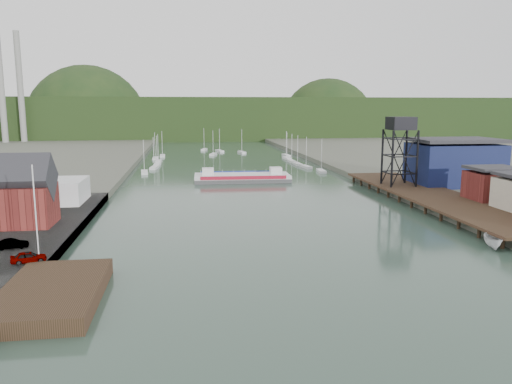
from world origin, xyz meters
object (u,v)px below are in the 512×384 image
object	(u,v)px
chain_ferry	(242,177)
harbor_building	(14,198)
motorboat	(493,242)
car_west_a	(29,257)
lift_tower	(401,128)

from	to	relation	value
chain_ferry	harbor_building	bearing A→B (deg)	-126.64
harbor_building	motorboat	distance (m)	73.84
harbor_building	car_west_a	xyz separation A→B (m)	(8.00, -20.70, -3.79)
lift_tower	chain_ferry	xyz separation A→B (m)	(-34.30, 25.72, -14.56)
chain_ferry	motorboat	world-z (taller)	chain_ferry
chain_ferry	motorboat	xyz separation A→B (m)	(28.74, -71.74, -0.05)
chain_ferry	car_west_a	world-z (taller)	chain_ferry
harbor_building	car_west_a	bearing A→B (deg)	-68.87
harbor_building	car_west_a	distance (m)	22.51
harbor_building	car_west_a	world-z (taller)	harbor_building
lift_tower	car_west_a	size ratio (longest dim) A/B	3.90
car_west_a	harbor_building	bearing A→B (deg)	4.89
lift_tower	harbor_building	bearing A→B (deg)	-160.02
lift_tower	chain_ferry	bearing A→B (deg)	143.14
car_west_a	chain_ferry	bearing A→B (deg)	-41.24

